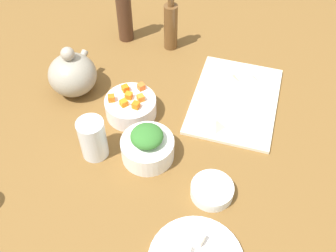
{
  "coord_description": "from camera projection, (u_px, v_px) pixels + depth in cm",
  "views": [
    {
      "loc": [
        -62.96,
        -24.68,
        85.62
      ],
      "look_at": [
        0.0,
        0.0,
        8.0
      ],
      "focal_mm": 42.12,
      "sensor_mm": 36.0,
      "label": 1
    }
  ],
  "objects": [
    {
      "name": "chopped_greens_mound",
      "position": [
        147.0,
        136.0,
        0.97
      ],
      "size": [
        9.99,
        9.96,
        4.02
      ],
      "primitive_type": "ellipsoid",
      "rotation": [
        0.0,
        0.0,
        2.9
      ],
      "color": "#33722C",
      "rests_on": "bowl_greens"
    },
    {
      "name": "carrot_cube_6",
      "position": [
        141.0,
        87.0,
        1.11
      ],
      "size": [
        2.52,
        2.52,
        1.8
      ],
      "primitive_type": "cube",
      "rotation": [
        0.0,
        0.0,
        0.94
      ],
      "color": "orange",
      "rests_on": "bowl_carrots"
    },
    {
      "name": "dumpling_2",
      "position": [
        251.0,
        79.0,
        1.19
      ],
      "size": [
        4.71,
        4.51,
        2.06
      ],
      "primitive_type": "pyramid",
      "rotation": [
        0.0,
        0.0,
        3.13
      ],
      "color": "beige",
      "rests_on": "cutting_board"
    },
    {
      "name": "drinking_glass_1",
      "position": [
        93.0,
        139.0,
        0.99
      ],
      "size": [
        6.92,
        6.92,
        11.63
      ],
      "primitive_type": "cylinder",
      "color": "white",
      "rests_on": "tabletop"
    },
    {
      "name": "tabletop",
      "position": [
        168.0,
        142.0,
        1.08
      ],
      "size": [
        190.0,
        190.0,
        3.0
      ],
      "primitive_type": "cube",
      "color": "brown",
      "rests_on": "ground"
    },
    {
      "name": "tofu_cube_0",
      "position": [
        199.0,
        239.0,
        0.85
      ],
      "size": [
        2.6,
        2.6,
        2.2
      ],
      "primitive_type": "cube",
      "rotation": [
        0.0,
        0.0,
        1.37
      ],
      "color": "#F2E4C9",
      "rests_on": "plate_tofu"
    },
    {
      "name": "bowl_small_side",
      "position": [
        212.0,
        190.0,
        0.94
      ],
      "size": [
        10.32,
        10.32,
        3.03
      ],
      "primitive_type": "cylinder",
      "color": "white",
      "rests_on": "tabletop"
    },
    {
      "name": "tofu_cube_1",
      "position": [
        185.0,
        252.0,
        0.83
      ],
      "size": [
        2.53,
        2.53,
        2.2
      ],
      "primitive_type": "cube",
      "rotation": [
        0.0,
        0.0,
        0.16
      ],
      "color": "white",
      "rests_on": "plate_tofu"
    },
    {
      "name": "carrot_cube_5",
      "position": [
        125.0,
        88.0,
        1.1
      ],
      "size": [
        2.54,
        2.54,
        1.8
      ],
      "primitive_type": "cube",
      "rotation": [
        0.0,
        0.0,
        0.87
      ],
      "color": "orange",
      "rests_on": "bowl_carrots"
    },
    {
      "name": "bottle_1",
      "position": [
        171.0,
        25.0,
        1.27
      ],
      "size": [
        4.46,
        4.46,
        20.8
      ],
      "color": "brown",
      "rests_on": "tabletop"
    },
    {
      "name": "dumpling_0",
      "position": [
        231.0,
        78.0,
        1.19
      ],
      "size": [
        5.47,
        5.87,
        2.23
      ],
      "primitive_type": "pyramid",
      "rotation": [
        0.0,
        0.0,
        1.48
      ],
      "color": "beige",
      "rests_on": "cutting_board"
    },
    {
      "name": "bowl_greens",
      "position": [
        148.0,
        149.0,
        1.01
      ],
      "size": [
        13.61,
        13.61,
        5.93
      ],
      "primitive_type": "cylinder",
      "color": "white",
      "rests_on": "tabletop"
    },
    {
      "name": "carrot_cube_3",
      "position": [
        129.0,
        96.0,
        1.08
      ],
      "size": [
        1.96,
        1.96,
        1.8
      ],
      "primitive_type": "cube",
      "rotation": [
        0.0,
        0.0,
        0.09
      ],
      "color": "orange",
      "rests_on": "bowl_carrots"
    },
    {
      "name": "carrot_cube_0",
      "position": [
        124.0,
        103.0,
        1.07
      ],
      "size": [
        2.49,
        2.49,
        1.8
      ],
      "primitive_type": "cube",
      "rotation": [
        0.0,
        0.0,
        0.99
      ],
      "color": "orange",
      "rests_on": "bowl_carrots"
    },
    {
      "name": "teapot",
      "position": [
        73.0,
        74.0,
        1.14
      ],
      "size": [
        15.66,
        14.02,
        15.71
      ],
      "color": "#9B9584",
      "rests_on": "tabletop"
    },
    {
      "name": "cutting_board",
      "position": [
        235.0,
        100.0,
        1.16
      ],
      "size": [
        35.53,
        26.84,
        1.0
      ],
      "primitive_type": "cube",
      "rotation": [
        0.0,
        0.0,
        0.08
      ],
      "color": "silver",
      "rests_on": "tabletop"
    },
    {
      "name": "carrot_cube_1",
      "position": [
        141.0,
        98.0,
        1.08
      ],
      "size": [
        2.54,
        2.54,
        1.8
      ],
      "primitive_type": "cube",
      "rotation": [
        0.0,
        0.0,
        2.39
      ],
      "color": "orange",
      "rests_on": "bowl_carrots"
    },
    {
      "name": "dumpling_1",
      "position": [
        216.0,
        123.0,
        1.07
      ],
      "size": [
        5.02,
        5.15,
        2.71
      ],
      "primitive_type": "pyramid",
      "rotation": [
        0.0,
        0.0,
        5.01
      ],
      "color": "beige",
      "rests_on": "cutting_board"
    },
    {
      "name": "carrot_cube_4",
      "position": [
        111.0,
        98.0,
        1.08
      ],
      "size": [
        2.45,
        2.45,
        1.8
      ],
      "primitive_type": "cube",
      "rotation": [
        0.0,
        0.0,
        0.51
      ],
      "color": "orange",
      "rests_on": "bowl_carrots"
    },
    {
      "name": "bowl_carrots",
      "position": [
        131.0,
        107.0,
        1.11
      ],
      "size": [
        14.33,
        14.33,
        5.43
      ],
      "primitive_type": "cylinder",
      "color": "white",
      "rests_on": "tabletop"
    },
    {
      "name": "carrot_cube_2",
      "position": [
        136.0,
        105.0,
        1.06
      ],
      "size": [
        1.93,
        1.93,
        1.8
      ],
      "primitive_type": "cube",
      "rotation": [
        0.0,
        0.0,
        3.07
      ],
      "color": "orange",
      "rests_on": "bowl_carrots"
    },
    {
      "name": "bottle_0",
      "position": [
        124.0,
        10.0,
        1.28
      ],
      "size": [
        4.99,
        4.99,
        25.39
      ],
      "color": "#492C1C",
      "rests_on": "tabletop"
    }
  ]
}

